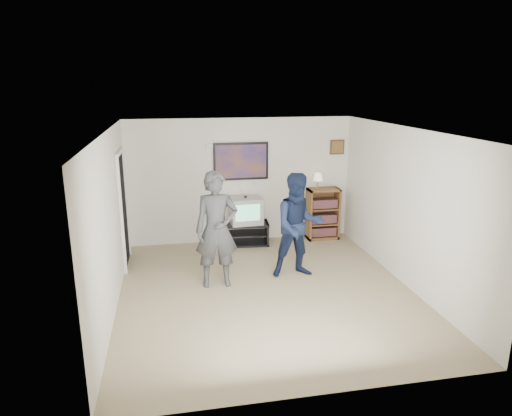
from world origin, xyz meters
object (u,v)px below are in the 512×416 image
object	(u,v)px
bookshelf	(323,214)
person_short	(299,226)
crt_television	(246,210)
media_stand	(246,233)
person_tall	(217,230)

from	to	relation	value
bookshelf	person_short	size ratio (longest dim) A/B	0.60
crt_television	person_short	distance (m)	1.81
crt_television	media_stand	bearing A→B (deg)	-2.98
media_stand	person_short	distance (m)	1.92
bookshelf	crt_television	bearing A→B (deg)	-178.24
media_stand	person_tall	size ratio (longest dim) A/B	0.50
media_stand	person_short	world-z (taller)	person_short
media_stand	bookshelf	bearing A→B (deg)	7.33
person_tall	person_short	world-z (taller)	person_tall
media_stand	person_tall	world-z (taller)	person_tall
bookshelf	person_tall	bearing A→B (deg)	-142.11
bookshelf	media_stand	bearing A→B (deg)	-178.23
media_stand	crt_television	distance (m)	0.48
bookshelf	person_short	world-z (taller)	person_short
bookshelf	person_short	distance (m)	2.06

